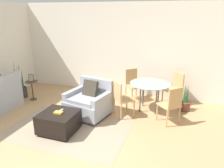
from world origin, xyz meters
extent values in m
plane|color=tan|center=(0.00, 0.00, 0.00)|extent=(20.00, 20.00, 0.00)
cube|color=white|center=(0.00, 3.36, 1.38)|extent=(12.00, 0.06, 2.75)
cube|color=gray|center=(-0.32, 0.76, 0.00)|extent=(2.61, 1.75, 0.00)
cube|color=brown|center=(-0.32, 0.08, 0.00)|extent=(2.56, 0.06, 0.00)
cube|color=brown|center=(-0.32, 0.27, 0.00)|extent=(2.56, 0.06, 0.00)
cube|color=brown|center=(-0.32, 0.47, 0.00)|extent=(2.56, 0.06, 0.00)
cube|color=brown|center=(-0.32, 0.66, 0.00)|extent=(2.56, 0.06, 0.00)
cube|color=brown|center=(-0.32, 0.86, 0.00)|extent=(2.56, 0.06, 0.00)
cube|color=brown|center=(-0.32, 1.05, 0.00)|extent=(2.56, 0.06, 0.00)
cube|color=brown|center=(-0.32, 1.24, 0.00)|extent=(2.56, 0.06, 0.00)
cube|color=brown|center=(-0.32, 1.44, 0.00)|extent=(2.56, 0.06, 0.00)
cube|color=#999EA8|center=(-2.67, 1.54, 0.58)|extent=(0.82, 0.12, 0.26)
cube|color=#999EA8|center=(-0.19, 1.52, 0.24)|extent=(1.10, 1.04, 0.36)
cube|color=#999EA8|center=(-0.19, 1.49, 0.47)|extent=(0.84, 0.88, 0.10)
cube|color=#999EA8|center=(-0.12, 1.89, 0.65)|extent=(0.96, 0.30, 0.46)
cube|color=#999EA8|center=(-0.60, 1.60, 0.52)|extent=(0.27, 0.82, 0.20)
cube|color=#999EA8|center=(0.22, 1.44, 0.52)|extent=(0.27, 0.82, 0.20)
cylinder|color=brown|center=(-0.65, 1.24, 0.03)|extent=(0.05, 0.05, 0.06)
cylinder|color=brown|center=(0.14, 1.09, 0.03)|extent=(0.05, 0.05, 0.06)
cylinder|color=brown|center=(-0.51, 1.95, 0.03)|extent=(0.05, 0.05, 0.06)
cylinder|color=brown|center=(0.27, 1.80, 0.03)|extent=(0.05, 0.05, 0.06)
cube|color=#383328|center=(-0.17, 1.63, 0.69)|extent=(0.42, 0.28, 0.39)
cube|color=black|center=(-0.45, 0.60, 0.24)|extent=(0.75, 0.71, 0.40)
cylinder|color=black|center=(-0.78, 0.29, 0.02)|extent=(0.04, 0.04, 0.04)
cylinder|color=black|center=(-0.13, 0.29, 0.02)|extent=(0.04, 0.04, 0.04)
cylinder|color=black|center=(-0.78, 0.90, 0.02)|extent=(0.04, 0.04, 0.04)
cylinder|color=black|center=(-0.13, 0.90, 0.02)|extent=(0.04, 0.04, 0.04)
cube|color=gold|center=(-0.43, 0.59, 0.46)|extent=(0.18, 0.13, 0.03)
cube|color=#B7B7BC|center=(-0.46, 0.72, 0.45)|extent=(0.07, 0.15, 0.01)
cylinder|color=#333338|center=(-2.67, 1.98, 0.15)|extent=(0.39, 0.39, 0.29)
cylinder|color=black|center=(-2.67, 1.98, 0.28)|extent=(0.36, 0.36, 0.02)
cone|color=#286033|center=(-2.58, 1.97, 0.72)|extent=(0.05, 0.12, 0.85)
cone|color=#286033|center=(-2.60, 2.06, 0.60)|extent=(0.09, 0.08, 0.62)
cone|color=#286033|center=(-2.68, 2.02, 0.65)|extent=(0.16, 0.09, 0.72)
cone|color=#286033|center=(-2.74, 2.02, 0.59)|extent=(0.07, 0.09, 0.61)
cone|color=#286033|center=(-2.75, 1.94, 0.74)|extent=(0.06, 0.07, 0.89)
cone|color=#286033|center=(-2.70, 1.89, 0.64)|extent=(0.09, 0.06, 0.69)
cone|color=#286033|center=(-2.64, 1.95, 0.66)|extent=(0.07, 0.07, 0.74)
cylinder|color=#4C3828|center=(-2.16, 1.92, 0.56)|extent=(0.37, 0.37, 0.02)
cylinder|color=#4C3828|center=(-2.16, 1.92, 0.28)|extent=(0.04, 0.04, 0.53)
cylinder|color=#4C3828|center=(-2.16, 1.92, 0.01)|extent=(0.20, 0.20, 0.02)
cube|color=black|center=(-2.16, 1.92, 0.67)|extent=(0.18, 0.05, 0.20)
cube|color=#B2A893|center=(-2.16, 1.91, 0.67)|extent=(0.15, 0.04, 0.18)
cube|color=black|center=(-2.16, 1.94, 0.62)|extent=(0.02, 0.04, 0.10)
cylinder|color=#8C9E99|center=(1.19, 2.34, 0.73)|extent=(1.04, 1.04, 0.01)
cylinder|color=#59595B|center=(0.98, 2.14, 0.36)|extent=(0.04, 0.04, 0.73)
cylinder|color=#59595B|center=(1.39, 2.14, 0.36)|extent=(0.04, 0.04, 0.73)
cylinder|color=#59595B|center=(0.98, 2.54, 0.36)|extent=(0.04, 0.04, 0.73)
cylinder|color=#59595B|center=(1.39, 2.54, 0.36)|extent=(0.04, 0.04, 0.73)
cube|color=tan|center=(0.65, 1.81, 0.43)|extent=(0.59, 0.59, 0.03)
cube|color=tan|center=(0.52, 1.67, 0.68)|extent=(0.29, 0.29, 0.45)
cylinder|color=tan|center=(0.91, 1.81, 0.21)|extent=(0.03, 0.03, 0.42)
cylinder|color=tan|center=(0.65, 2.06, 0.21)|extent=(0.03, 0.03, 0.42)
cylinder|color=tan|center=(0.65, 1.55, 0.21)|extent=(0.03, 0.03, 0.42)
cylinder|color=tan|center=(0.40, 1.81, 0.21)|extent=(0.03, 0.03, 0.42)
cube|color=tan|center=(1.72, 1.81, 0.43)|extent=(0.59, 0.59, 0.03)
cube|color=tan|center=(1.85, 1.67, 0.68)|extent=(0.29, 0.29, 0.45)
cylinder|color=tan|center=(1.72, 2.06, 0.21)|extent=(0.03, 0.03, 0.42)
cylinder|color=tan|center=(1.47, 1.81, 0.21)|extent=(0.03, 0.03, 0.42)
cylinder|color=tan|center=(1.97, 1.81, 0.21)|extent=(0.03, 0.03, 0.42)
cylinder|color=tan|center=(1.72, 1.55, 0.21)|extent=(0.03, 0.03, 0.42)
cube|color=tan|center=(0.65, 2.87, 0.43)|extent=(0.59, 0.59, 0.03)
cube|color=tan|center=(0.52, 3.01, 0.68)|extent=(0.29, 0.29, 0.45)
cylinder|color=tan|center=(0.65, 2.62, 0.21)|extent=(0.03, 0.03, 0.42)
cylinder|color=tan|center=(0.91, 2.87, 0.21)|extent=(0.03, 0.03, 0.42)
cylinder|color=tan|center=(0.40, 2.87, 0.21)|extent=(0.03, 0.03, 0.42)
cylinder|color=tan|center=(0.65, 3.13, 0.21)|extent=(0.03, 0.03, 0.42)
cube|color=tan|center=(1.72, 2.87, 0.43)|extent=(0.59, 0.59, 0.03)
cube|color=tan|center=(1.85, 3.01, 0.68)|extent=(0.29, 0.29, 0.45)
cylinder|color=tan|center=(1.47, 2.87, 0.21)|extent=(0.03, 0.03, 0.42)
cylinder|color=tan|center=(1.72, 2.62, 0.21)|extent=(0.03, 0.03, 0.42)
cylinder|color=tan|center=(1.72, 3.13, 0.21)|extent=(0.03, 0.03, 0.42)
cylinder|color=tan|center=(1.97, 2.87, 0.21)|extent=(0.03, 0.03, 0.42)
cylinder|color=brown|center=(2.08, 2.61, 0.12)|extent=(0.28, 0.28, 0.23)
cylinder|color=black|center=(2.08, 2.61, 0.22)|extent=(0.25, 0.25, 0.02)
cone|color=#286033|center=(2.12, 2.62, 0.48)|extent=(0.05, 0.09, 0.49)
cone|color=#286033|center=(2.09, 2.65, 0.40)|extent=(0.10, 0.06, 0.33)
cone|color=#286033|center=(2.04, 2.65, 0.47)|extent=(0.06, 0.07, 0.49)
cone|color=#286033|center=(2.05, 2.60, 0.39)|extent=(0.06, 0.06, 0.33)
cone|color=#286033|center=(2.09, 2.58, 0.40)|extent=(0.08, 0.06, 0.34)
camera|label=1|loc=(1.99, -2.98, 2.48)|focal=35.00mm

